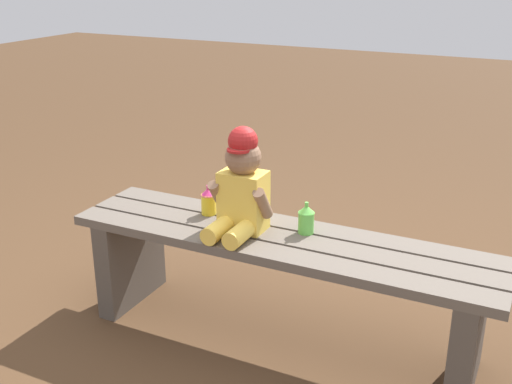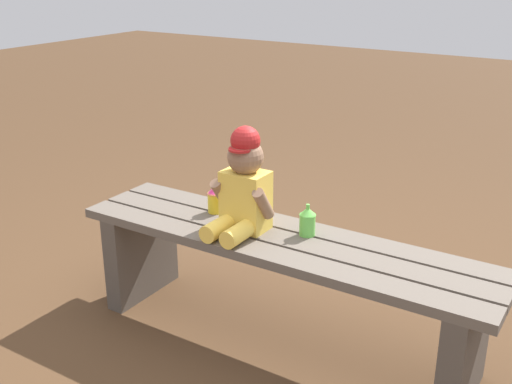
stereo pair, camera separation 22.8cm
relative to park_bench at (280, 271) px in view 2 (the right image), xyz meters
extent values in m
plane|color=#4C331E|center=(0.00, 0.00, -0.31)|extent=(16.00, 16.00, 0.00)
cube|color=#60564C|center=(0.00, -0.13, 0.12)|extent=(1.65, 0.12, 0.04)
cube|color=#60564C|center=(0.00, 0.00, 0.12)|extent=(1.65, 0.12, 0.04)
cube|color=#60564C|center=(0.00, 0.13, 0.12)|extent=(1.65, 0.12, 0.04)
cube|color=#524941|center=(-0.71, 0.00, -0.10)|extent=(0.08, 0.39, 0.41)
cube|color=#524941|center=(0.71, 0.00, -0.10)|extent=(0.08, 0.39, 0.41)
cube|color=#F2C64C|center=(-0.15, 0.00, 0.26)|extent=(0.17, 0.12, 0.23)
sphere|color=#8C664C|center=(-0.15, 0.00, 0.43)|extent=(0.14, 0.14, 0.14)
cylinder|color=#B21E1E|center=(-0.15, -0.03, 0.47)|extent=(0.09, 0.09, 0.01)
sphere|color=#B21E1E|center=(-0.15, 0.00, 0.49)|extent=(0.11, 0.11, 0.11)
cylinder|color=#FED050|center=(-0.20, -0.12, 0.18)|extent=(0.07, 0.16, 0.07)
cylinder|color=#FED050|center=(-0.11, -0.12, 0.18)|extent=(0.07, 0.16, 0.07)
cylinder|color=#8C664C|center=(-0.25, -0.03, 0.27)|extent=(0.04, 0.12, 0.14)
cylinder|color=#8C664C|center=(-0.06, -0.03, 0.27)|extent=(0.04, 0.12, 0.14)
cylinder|color=yellow|center=(-0.35, 0.07, 0.18)|extent=(0.06, 0.06, 0.09)
cone|color=#E5337F|center=(-0.35, 0.07, 0.24)|extent=(0.06, 0.06, 0.03)
cylinder|color=#E5337F|center=(-0.35, 0.07, 0.26)|extent=(0.01, 0.01, 0.02)
cylinder|color=#66CC4C|center=(0.07, 0.07, 0.18)|extent=(0.06, 0.06, 0.09)
cone|color=#66CC4C|center=(0.07, 0.07, 0.24)|extent=(0.06, 0.06, 0.03)
cylinder|color=#66CC4C|center=(0.07, 0.07, 0.26)|extent=(0.01, 0.01, 0.02)
camera|label=1|loc=(0.86, -1.97, 1.13)|focal=44.09mm
camera|label=2|loc=(1.06, -1.86, 1.13)|focal=44.09mm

